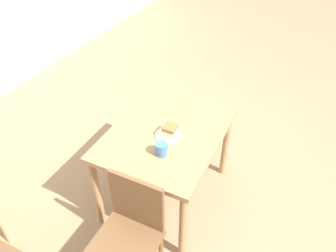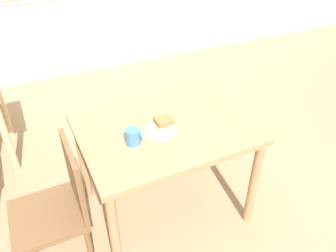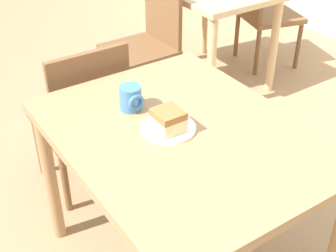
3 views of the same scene
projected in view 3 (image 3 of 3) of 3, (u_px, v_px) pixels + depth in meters
dining_table_near at (182, 153)px, 1.80m from camera, size 1.10×0.86×0.76m
dining_table_far at (209, 4)px, 3.37m from camera, size 0.91×0.67×0.74m
chair_near_window at (84, 116)px, 2.39m from camera, size 0.43×0.43×0.86m
chair_far_corner at (148, 40)px, 3.19m from camera, size 0.43×0.43×0.86m
chair_far_opposite at (263, 9)px, 3.70m from camera, size 0.53×0.53×0.86m
plate at (168, 128)px, 1.75m from camera, size 0.21×0.21×0.01m
cake_slice at (168, 120)px, 1.71m from camera, size 0.11×0.10×0.08m
coffee_mug at (131, 98)px, 1.85m from camera, size 0.10×0.09×0.10m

